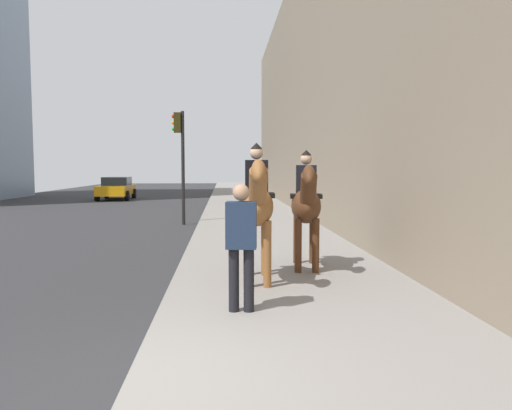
{
  "coord_description": "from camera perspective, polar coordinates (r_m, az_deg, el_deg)",
  "views": [
    {
      "loc": [
        -4.3,
        -0.91,
        2.04
      ],
      "look_at": [
        4.0,
        -1.45,
        1.4
      ],
      "focal_mm": 34.37,
      "sensor_mm": 36.0,
      "label": 1
    }
  ],
  "objects": [
    {
      "name": "traffic_light_near_curb",
      "position": [
        17.61,
        -8.8,
        6.43
      ],
      "size": [
        0.2,
        0.44,
        4.02
      ],
      "color": "black",
      "rests_on": "ground"
    },
    {
      "name": "car_near_lane",
      "position": [
        32.52,
        -15.93,
        1.92
      ],
      "size": [
        4.37,
        2.07,
        1.44
      ],
      "rotation": [
        0.0,
        0.0,
        3.16
      ],
      "color": "orange",
      "rests_on": "ground"
    },
    {
      "name": "sidewalk_slab",
      "position": [
        4.88,
        11.04,
        -19.61
      ],
      "size": [
        120.0,
        4.14,
        0.12
      ],
      "primitive_type": "cube",
      "color": "gray",
      "rests_on": "ground"
    },
    {
      "name": "pedestrian_greeting",
      "position": [
        6.49,
        -1.73,
        -3.96
      ],
      "size": [
        0.3,
        0.42,
        1.7
      ],
      "rotation": [
        0.0,
        0.0,
        -0.1
      ],
      "color": "black",
      "rests_on": "sidewalk_slab"
    },
    {
      "name": "mounted_horse_near",
      "position": [
        8.13,
        0.08,
        0.09
      ],
      "size": [
        2.15,
        0.62,
        2.33
      ],
      "rotation": [
        0.0,
        0.0,
        3.11
      ],
      "color": "brown",
      "rests_on": "sidewalk_slab"
    },
    {
      "name": "mounted_horse_far",
      "position": [
        9.28,
        5.87,
        0.16
      ],
      "size": [
        2.15,
        0.73,
        2.25
      ],
      "rotation": [
        0.0,
        0.0,
        3.02
      ],
      "color": "#4C2B16",
      "rests_on": "sidewalk_slab"
    }
  ]
}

